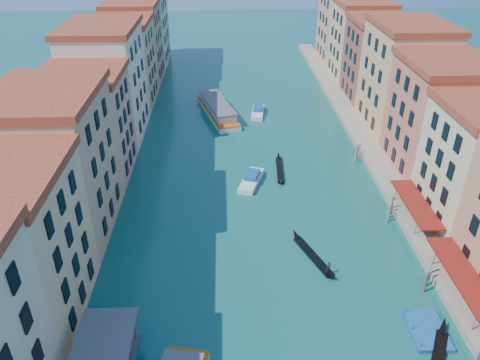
# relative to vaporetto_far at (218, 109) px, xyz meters

# --- Properties ---
(left_bank_palazzos) EXTENTS (12.80, 128.40, 21.00)m
(left_bank_palazzos) POSITION_rel_vaporetto_far_xyz_m (-20.41, -14.93, 8.39)
(left_bank_palazzos) COLOR beige
(left_bank_palazzos) RESTS_ON ground
(right_bank_palazzos) EXTENTS (12.80, 128.40, 21.00)m
(right_bank_palazzos) POSITION_rel_vaporetto_far_xyz_m (35.59, -14.61, 8.43)
(right_bank_palazzos) COLOR brown
(right_bank_palazzos) RESTS_ON ground
(quay) EXTENTS (4.00, 140.00, 1.00)m
(quay) POSITION_rel_vaporetto_far_xyz_m (27.59, -14.60, -0.82)
(quay) COLOR gray
(quay) RESTS_ON ground
(restaurant_awnings) EXTENTS (3.20, 44.55, 3.12)m
(restaurant_awnings) POSITION_rel_vaporetto_far_xyz_m (27.78, -56.60, 1.67)
(restaurant_awnings) COLOR maroon
(restaurant_awnings) RESTS_ON ground
(mooring_poles_right) EXTENTS (1.44, 54.24, 3.20)m
(mooring_poles_right) POSITION_rel_vaporetto_far_xyz_m (24.69, -50.80, -0.02)
(mooring_poles_right) COLOR brown
(mooring_poles_right) RESTS_ON ground
(vaporetto_far) EXTENTS (9.48, 20.16, 2.93)m
(vaporetto_far) POSITION_rel_vaporetto_far_xyz_m (0.00, 0.00, 0.00)
(vaporetto_far) COLOR white
(vaporetto_far) RESTS_ON ground
(gondola_fore) EXTENTS (4.70, 10.35, 2.16)m
(gondola_fore) POSITION_rel_vaporetto_far_xyz_m (12.29, -48.00, -0.95)
(gondola_fore) COLOR black
(gondola_fore) RESTS_ON ground
(gondola_far) EXTENTS (1.54, 10.99, 1.55)m
(gondola_far) POSITION_rel_vaporetto_far_xyz_m (10.58, -25.07, -1.00)
(gondola_far) COLOR black
(gondola_far) RESTS_ON ground
(motorboat_mid) EXTENTS (4.67, 7.98, 1.58)m
(motorboat_mid) POSITION_rel_vaporetto_far_xyz_m (5.55, -28.95, -0.70)
(motorboat_mid) COLOR white
(motorboat_mid) RESTS_ON ground
(motorboat_far) EXTENTS (3.38, 7.77, 1.56)m
(motorboat_far) POSITION_rel_vaporetto_far_xyz_m (8.66, 0.10, -0.71)
(motorboat_far) COLOR white
(motorboat_far) RESTS_ON ground
(blue_dock) EXTENTS (3.91, 5.70, 0.46)m
(blue_dock) POSITION_rel_vaporetto_far_xyz_m (22.19, -60.46, -1.09)
(blue_dock) COLOR #1A589E
(blue_dock) RESTS_ON ground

